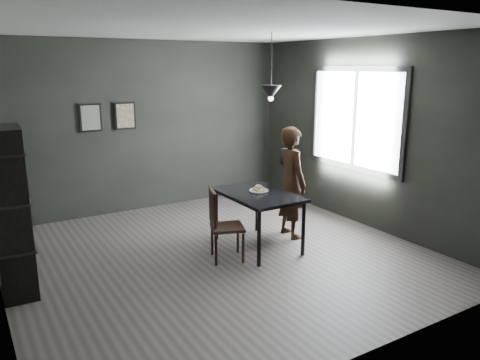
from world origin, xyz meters
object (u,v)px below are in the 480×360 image
cafe_table (258,199)px  shelf_unit (11,214)px  wood_chair (221,220)px  woman (291,182)px  pendant_lamp (271,92)px  white_plate (259,191)px

cafe_table → shelf_unit: 2.94m
wood_chair → shelf_unit: size_ratio=0.51×
woman → pendant_lamp: 1.32m
cafe_table → white_plate: 0.12m
cafe_table → wood_chair: (-0.63, -0.12, -0.15)m
shelf_unit → pendant_lamp: 3.38m
shelf_unit → white_plate: bearing=-0.2°
cafe_table → woman: woman is taller
cafe_table → wood_chair: size_ratio=1.32×
white_plate → wood_chair: 0.75m
shelf_unit → pendant_lamp: bearing=0.6°
wood_chair → white_plate: bearing=35.0°
woman → pendant_lamp: bearing=96.0°
cafe_table → shelf_unit: shelf_unit is taller
white_plate → woman: (0.57, 0.05, 0.03)m
shelf_unit → pendant_lamp: (3.17, -0.12, 1.16)m
pendant_lamp → shelf_unit: bearing=177.8°
woman → wood_chair: woman is taller
cafe_table → pendant_lamp: (0.25, 0.10, 1.38)m
woman → wood_chair: 1.31m
white_plate → woman: bearing=4.8°
wood_chair → pendant_lamp: size_ratio=1.05×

